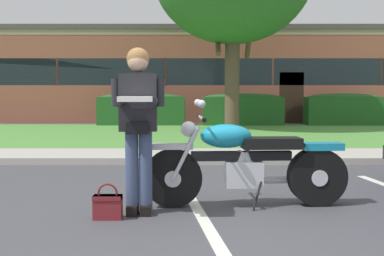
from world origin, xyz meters
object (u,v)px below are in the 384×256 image
at_px(hedge_center_left, 241,109).
at_px(hedge_center_right, 341,109).
at_px(motorcycle, 252,163).
at_px(brick_building, 169,78).
at_px(rider_person, 136,117).
at_px(hedge_left, 140,109).
at_px(handbag, 106,205).

distance_m(hedge_center_left, hedge_center_right, 3.81).
distance_m(motorcycle, hedge_center_left, 11.94).
distance_m(motorcycle, hedge_center_right, 12.90).
xyz_separation_m(hedge_center_left, brick_building, (-3.01, 6.59, 1.38)).
relative_size(hedge_center_right, brick_building, 0.11).
height_order(motorcycle, hedge_center_right, hedge_center_right).
distance_m(rider_person, hedge_center_right, 13.72).
bearing_deg(brick_building, hedge_center_left, -65.43).
height_order(rider_person, hedge_left, rider_person).
distance_m(handbag, hedge_center_left, 12.70).
xyz_separation_m(motorcycle, hedge_center_left, (1.23, 11.87, 0.17)).
bearing_deg(brick_building, hedge_left, -96.85).
height_order(motorcycle, brick_building, brick_building).
bearing_deg(motorcycle, hedge_center_left, 84.09).
bearing_deg(handbag, hedge_center_right, 62.14).
distance_m(hedge_left, hedge_center_right, 7.61).
bearing_deg(brick_building, motorcycle, -84.48).
bearing_deg(hedge_center_right, hedge_left, -180.00).
distance_m(motorcycle, brick_building, 18.61).
relative_size(handbag, hedge_center_right, 0.13).
height_order(rider_person, hedge_center_right, rider_person).
bearing_deg(rider_person, hedge_left, 96.32).
distance_m(hedge_center_right, brick_building, 9.59).
bearing_deg(rider_person, brick_building, 91.71).
relative_size(handbag, hedge_center_left, 0.12).
distance_m(motorcycle, hedge_left, 12.15).
relative_size(motorcycle, handbag, 6.23).
height_order(handbag, brick_building, brick_building).
xyz_separation_m(motorcycle, brick_building, (-1.78, 18.46, 1.55)).
bearing_deg(motorcycle, brick_building, 95.52).
distance_m(motorcycle, handbag, 1.63).
bearing_deg(hedge_left, hedge_center_right, 0.00).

